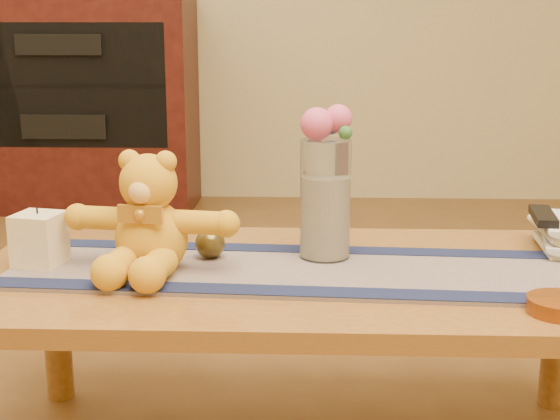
{
  "coord_description": "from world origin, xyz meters",
  "views": [
    {
      "loc": [
        0.01,
        -1.6,
        0.96
      ],
      "look_at": [
        -0.05,
        0.0,
        0.58
      ],
      "focal_mm": 50.6,
      "sensor_mm": 36.0,
      "label": 1
    }
  ],
  "objects_px": {
    "tv_remote": "(543,216)",
    "teddy_bear": "(150,214)",
    "bronze_ball": "(210,243)",
    "book_bottom": "(540,246)",
    "glass_vase": "(325,199)",
    "amber_dish": "(560,306)",
    "pillar_candle": "(39,239)"
  },
  "relations": [
    {
      "from": "tv_remote",
      "to": "teddy_bear",
      "type": "bearing_deg",
      "value": -160.45
    },
    {
      "from": "bronze_ball",
      "to": "book_bottom",
      "type": "bearing_deg",
      "value": 8.34
    },
    {
      "from": "glass_vase",
      "to": "amber_dish",
      "type": "bearing_deg",
      "value": -36.51
    },
    {
      "from": "glass_vase",
      "to": "amber_dish",
      "type": "xyz_separation_m",
      "value": [
        0.42,
        -0.31,
        -0.12
      ]
    },
    {
      "from": "glass_vase",
      "to": "bronze_ball",
      "type": "distance_m",
      "value": 0.27
    },
    {
      "from": "glass_vase",
      "to": "book_bottom",
      "type": "height_order",
      "value": "glass_vase"
    },
    {
      "from": "pillar_candle",
      "to": "bronze_ball",
      "type": "relative_size",
      "value": 1.69
    },
    {
      "from": "pillar_candle",
      "to": "tv_remote",
      "type": "relative_size",
      "value": 0.69
    },
    {
      "from": "teddy_bear",
      "to": "glass_vase",
      "type": "xyz_separation_m",
      "value": [
        0.36,
        0.1,
        0.01
      ]
    },
    {
      "from": "bronze_ball",
      "to": "tv_remote",
      "type": "relative_size",
      "value": 0.41
    },
    {
      "from": "pillar_candle",
      "to": "teddy_bear",
      "type": "bearing_deg",
      "value": -4.59
    },
    {
      "from": "pillar_candle",
      "to": "bronze_ball",
      "type": "distance_m",
      "value": 0.36
    },
    {
      "from": "teddy_bear",
      "to": "tv_remote",
      "type": "bearing_deg",
      "value": 20.09
    },
    {
      "from": "pillar_candle",
      "to": "amber_dish",
      "type": "xyz_separation_m",
      "value": [
        1.03,
        -0.23,
        -0.05
      ]
    },
    {
      "from": "tv_remote",
      "to": "amber_dish",
      "type": "xyz_separation_m",
      "value": [
        -0.08,
        -0.39,
        -0.07
      ]
    },
    {
      "from": "pillar_candle",
      "to": "glass_vase",
      "type": "height_order",
      "value": "glass_vase"
    },
    {
      "from": "bronze_ball",
      "to": "tv_remote",
      "type": "bearing_deg",
      "value": 7.61
    },
    {
      "from": "book_bottom",
      "to": "pillar_candle",
      "type": "bearing_deg",
      "value": -166.52
    },
    {
      "from": "tv_remote",
      "to": "amber_dish",
      "type": "bearing_deg",
      "value": -93.13
    },
    {
      "from": "book_bottom",
      "to": "amber_dish",
      "type": "distance_m",
      "value": 0.41
    },
    {
      "from": "bronze_ball",
      "to": "pillar_candle",
      "type": "bearing_deg",
      "value": -170.47
    },
    {
      "from": "book_bottom",
      "to": "amber_dish",
      "type": "bearing_deg",
      "value": -96.05
    },
    {
      "from": "bronze_ball",
      "to": "amber_dish",
      "type": "relative_size",
      "value": 0.54
    },
    {
      "from": "tv_remote",
      "to": "pillar_candle",
      "type": "bearing_deg",
      "value": -164.01
    },
    {
      "from": "pillar_candle",
      "to": "bronze_ball",
      "type": "xyz_separation_m",
      "value": [
        0.36,
        0.06,
        -0.02
      ]
    },
    {
      "from": "amber_dish",
      "to": "bronze_ball",
      "type": "bearing_deg",
      "value": 156.41
    },
    {
      "from": "pillar_candle",
      "to": "bronze_ball",
      "type": "bearing_deg",
      "value": 9.53
    },
    {
      "from": "glass_vase",
      "to": "tv_remote",
      "type": "bearing_deg",
      "value": 9.37
    },
    {
      "from": "teddy_bear",
      "to": "tv_remote",
      "type": "height_order",
      "value": "teddy_bear"
    },
    {
      "from": "glass_vase",
      "to": "book_bottom",
      "type": "xyz_separation_m",
      "value": [
        0.5,
        0.09,
        -0.13
      ]
    },
    {
      "from": "pillar_candle",
      "to": "tv_remote",
      "type": "xyz_separation_m",
      "value": [
        1.1,
        0.16,
        0.02
      ]
    },
    {
      "from": "glass_vase",
      "to": "bronze_ball",
      "type": "height_order",
      "value": "glass_vase"
    }
  ]
}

